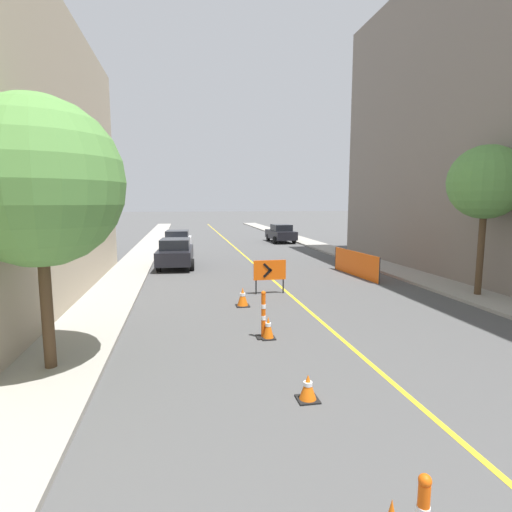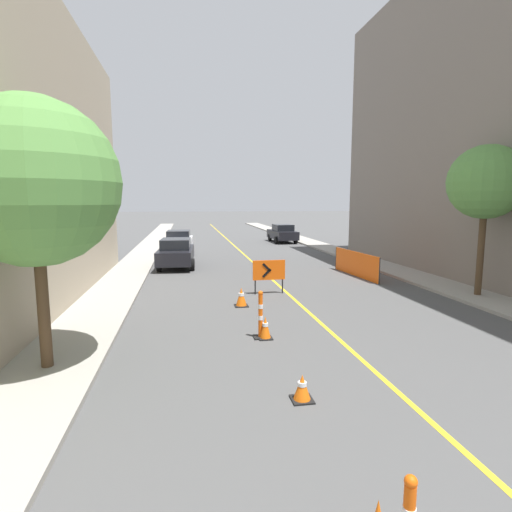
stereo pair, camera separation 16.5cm
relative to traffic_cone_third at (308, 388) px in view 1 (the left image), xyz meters
name	(u,v)px [view 1 (the left image)]	position (x,y,z in m)	size (l,w,h in m)	color
lane_stripe	(235,247)	(1.89, 24.69, -0.24)	(0.12, 67.33, 0.01)	gold
sidewalk_left	(147,248)	(-4.89, 24.69, -0.18)	(1.99, 67.33, 0.12)	#9E998E
sidewalk_right	(316,245)	(8.66, 24.69, -0.18)	(1.99, 67.33, 0.12)	#9E998E
traffic_cone_third	(308,388)	(0.00, 0.00, 0.00)	(0.39, 0.39, 0.49)	black
traffic_cone_fourth	(268,328)	(-0.01, 3.36, 0.06)	(0.37, 0.37, 0.60)	black
traffic_cone_fifth	(243,297)	(-0.18, 6.75, 0.08)	(0.46, 0.46, 0.65)	black
delineator_post_rear	(263,317)	(-0.12, 3.45, 0.32)	(0.37, 0.37, 1.28)	black
arrow_barricade_primary	(270,271)	(1.15, 8.42, 0.67)	(1.29, 0.10, 1.33)	#EF560C
safety_mesh_fence	(355,264)	(6.08, 11.42, 0.36)	(0.41, 4.24, 1.19)	#EF560C
parked_car_curb_near	(176,253)	(-2.57, 15.60, 0.56)	(2.05, 4.40, 1.59)	black
parked_car_curb_mid	(178,242)	(-2.52, 22.00, 0.56)	(2.05, 4.40, 1.59)	silver
parked_car_curb_far	(281,233)	(6.47, 27.93, 0.56)	(1.98, 4.37, 1.59)	black
street_tree_left_near	(38,183)	(-4.99, 2.15, 3.72)	(3.41, 3.41, 5.56)	#4C3823
street_tree_right_near	(486,183)	(8.76, 6.41, 4.03)	(2.68, 2.68, 5.52)	#4C3823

